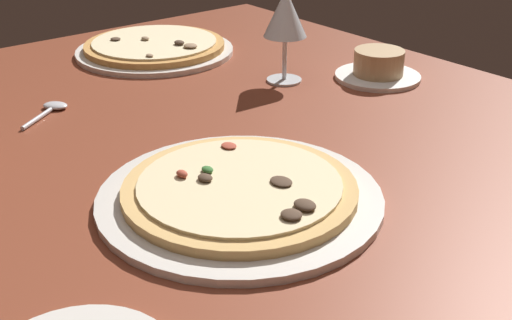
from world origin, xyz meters
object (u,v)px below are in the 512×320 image
(wine_glass_near, at_px, (285,16))
(spoon, at_px, (51,109))
(pizza_side, at_px, (155,48))
(pizza_main, at_px, (240,193))
(ramekin_on_saucer, at_px, (378,67))

(wine_glass_near, height_order, spoon, wine_glass_near)
(pizza_side, bearing_deg, wine_glass_near, 17.55)
(wine_glass_near, bearing_deg, spoon, -107.73)
(pizza_main, xyz_separation_m, wine_glass_near, (-0.29, 0.32, 0.10))
(pizza_side, height_order, spoon, pizza_side)
(ramekin_on_saucer, distance_m, spoon, 0.56)
(pizza_main, height_order, pizza_side, same)
(pizza_main, distance_m, pizza_side, 0.62)
(pizza_main, height_order, spoon, pizza_main)
(pizza_side, distance_m, ramekin_on_saucer, 0.44)
(pizza_main, xyz_separation_m, pizza_side, (-0.57, 0.23, 0.00))
(ramekin_on_saucer, xyz_separation_m, wine_glass_near, (-0.09, -0.14, 0.09))
(pizza_side, bearing_deg, ramekin_on_saucer, 30.99)
(ramekin_on_saucer, distance_m, wine_glass_near, 0.19)
(pizza_side, bearing_deg, spoon, -60.19)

